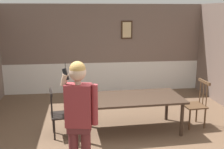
{
  "coord_description": "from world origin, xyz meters",
  "views": [
    {
      "loc": [
        -0.76,
        -4.41,
        2.45
      ],
      "look_at": [
        -0.25,
        -0.34,
        1.48
      ],
      "focal_mm": 43.7,
      "sensor_mm": 36.0,
      "label": 1
    }
  ],
  "objects_px": {
    "dining_table": "(131,100)",
    "chair_near_window": "(60,114)",
    "person_figure": "(79,114)",
    "chair_by_doorway": "(196,104)"
  },
  "relations": [
    {
      "from": "dining_table",
      "to": "chair_near_window",
      "type": "xyz_separation_m",
      "value": [
        -1.43,
        -0.07,
        -0.2
      ]
    },
    {
      "from": "dining_table",
      "to": "person_figure",
      "type": "relative_size",
      "value": 1.19
    },
    {
      "from": "dining_table",
      "to": "person_figure",
      "type": "xyz_separation_m",
      "value": [
        -1.05,
        -1.6,
        0.38
      ]
    },
    {
      "from": "dining_table",
      "to": "chair_by_doorway",
      "type": "height_order",
      "value": "chair_by_doorway"
    },
    {
      "from": "chair_near_window",
      "to": "chair_by_doorway",
      "type": "relative_size",
      "value": 0.94
    },
    {
      "from": "chair_near_window",
      "to": "person_figure",
      "type": "bearing_deg",
      "value": 5.8
    },
    {
      "from": "chair_near_window",
      "to": "person_figure",
      "type": "relative_size",
      "value": 0.53
    },
    {
      "from": "chair_by_doorway",
      "to": "person_figure",
      "type": "distance_m",
      "value": 3.03
    },
    {
      "from": "chair_by_doorway",
      "to": "person_figure",
      "type": "bearing_deg",
      "value": 119.21
    },
    {
      "from": "person_figure",
      "to": "dining_table",
      "type": "bearing_deg",
      "value": -111.9
    }
  ]
}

